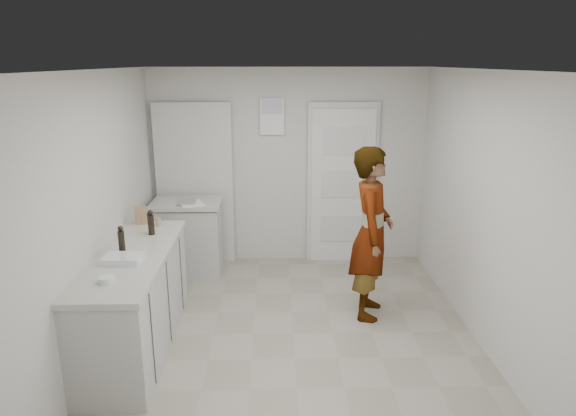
{
  "coord_description": "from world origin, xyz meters",
  "views": [
    {
      "loc": [
        -0.16,
        -4.49,
        2.57
      ],
      "look_at": [
        -0.04,
        0.4,
        1.17
      ],
      "focal_mm": 32.0,
      "sensor_mm": 36.0,
      "label": 1
    }
  ],
  "objects_px": {
    "spice_jar": "(158,222)",
    "baking_dish": "(123,259)",
    "cake_mix_box": "(141,215)",
    "person": "(371,233)",
    "egg_bowl": "(107,280)",
    "oil_cruet_a": "(151,223)",
    "oil_cruet_b": "(121,240)"
  },
  "relations": [
    {
      "from": "spice_jar",
      "to": "baking_dish",
      "type": "distance_m",
      "value": 0.98
    },
    {
      "from": "baking_dish",
      "to": "cake_mix_box",
      "type": "bearing_deg",
      "value": 95.6
    },
    {
      "from": "person",
      "to": "spice_jar",
      "type": "height_order",
      "value": "person"
    },
    {
      "from": "baking_dish",
      "to": "egg_bowl",
      "type": "bearing_deg",
      "value": -90.58
    },
    {
      "from": "person",
      "to": "cake_mix_box",
      "type": "height_order",
      "value": "person"
    },
    {
      "from": "spice_jar",
      "to": "oil_cruet_a",
      "type": "height_order",
      "value": "oil_cruet_a"
    },
    {
      "from": "egg_bowl",
      "to": "person",
      "type": "bearing_deg",
      "value": 28.14
    },
    {
      "from": "person",
      "to": "spice_jar",
      "type": "xyz_separation_m",
      "value": [
        -2.18,
        0.18,
        0.08
      ]
    },
    {
      "from": "oil_cruet_a",
      "to": "baking_dish",
      "type": "distance_m",
      "value": 0.73
    },
    {
      "from": "egg_bowl",
      "to": "oil_cruet_b",
      "type": "bearing_deg",
      "value": 95.01
    },
    {
      "from": "cake_mix_box",
      "to": "person",
      "type": "bearing_deg",
      "value": -25.47
    },
    {
      "from": "person",
      "to": "egg_bowl",
      "type": "height_order",
      "value": "person"
    },
    {
      "from": "person",
      "to": "spice_jar",
      "type": "distance_m",
      "value": 2.19
    },
    {
      "from": "person",
      "to": "oil_cruet_b",
      "type": "bearing_deg",
      "value": 117.34
    },
    {
      "from": "oil_cruet_b",
      "to": "egg_bowl",
      "type": "relative_size",
      "value": 2.09
    },
    {
      "from": "cake_mix_box",
      "to": "egg_bowl",
      "type": "height_order",
      "value": "cake_mix_box"
    },
    {
      "from": "cake_mix_box",
      "to": "baking_dish",
      "type": "xyz_separation_m",
      "value": [
        0.1,
        -1.05,
        -0.07
      ]
    },
    {
      "from": "cake_mix_box",
      "to": "oil_cruet_a",
      "type": "xyz_separation_m",
      "value": [
        0.18,
        -0.34,
        0.02
      ]
    },
    {
      "from": "cake_mix_box",
      "to": "oil_cruet_a",
      "type": "bearing_deg",
      "value": -80.79
    },
    {
      "from": "baking_dish",
      "to": "person",
      "type": "bearing_deg",
      "value": 19.3
    },
    {
      "from": "oil_cruet_a",
      "to": "oil_cruet_b",
      "type": "xyz_separation_m",
      "value": [
        -0.14,
        -0.51,
        0.0
      ]
    },
    {
      "from": "oil_cruet_a",
      "to": "baking_dish",
      "type": "xyz_separation_m",
      "value": [
        -0.08,
        -0.72,
        -0.09
      ]
    },
    {
      "from": "person",
      "to": "oil_cruet_b",
      "type": "distance_m",
      "value": 2.41
    },
    {
      "from": "oil_cruet_a",
      "to": "baking_dish",
      "type": "bearing_deg",
      "value": -96.43
    },
    {
      "from": "oil_cruet_a",
      "to": "oil_cruet_b",
      "type": "distance_m",
      "value": 0.53
    },
    {
      "from": "cake_mix_box",
      "to": "egg_bowl",
      "type": "xyz_separation_m",
      "value": [
        0.1,
        -1.48,
        -0.07
      ]
    },
    {
      "from": "oil_cruet_a",
      "to": "oil_cruet_b",
      "type": "relative_size",
      "value": 0.97
    },
    {
      "from": "spice_jar",
      "to": "baking_dish",
      "type": "xyz_separation_m",
      "value": [
        -0.09,
        -0.98,
        -0.02
      ]
    },
    {
      "from": "spice_jar",
      "to": "cake_mix_box",
      "type": "bearing_deg",
      "value": 158.58
    },
    {
      "from": "person",
      "to": "cake_mix_box",
      "type": "xyz_separation_m",
      "value": [
        -2.38,
        0.26,
        0.13
      ]
    },
    {
      "from": "baking_dish",
      "to": "egg_bowl",
      "type": "height_order",
      "value": "baking_dish"
    },
    {
      "from": "person",
      "to": "egg_bowl",
      "type": "distance_m",
      "value": 2.58
    }
  ]
}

